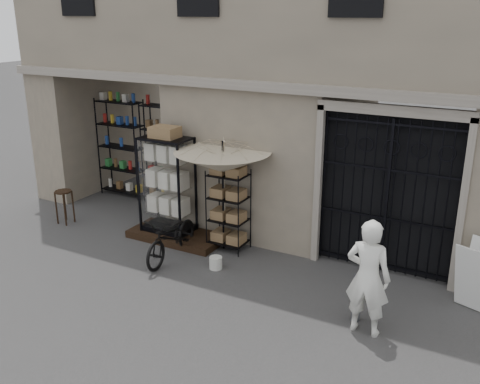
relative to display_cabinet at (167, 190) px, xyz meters
The scene contains 15 objects.
ground 3.23m from the display_cabinet, 31.27° to the right, with size 80.00×80.00×0.00m, color black.
main_building 4.96m from the display_cabinet, 42.69° to the left, with size 14.00×4.00×9.00m, color gray.
shop_recess 2.29m from the display_cabinet, 147.26° to the left, with size 3.00×1.70×3.00m, color black.
shop_shelving 2.59m from the display_cabinet, 138.50° to the left, with size 2.70×0.50×2.50m, color black.
iron_gate 4.44m from the display_cabinet, ahead, with size 2.50×0.21×3.00m.
step_platform 1.00m from the display_cabinet, 10.01° to the right, with size 2.00×0.90×0.15m, color black.
display_cabinet is the anchor object (origin of this frame).
wire_rack 1.43m from the display_cabinet, ahead, with size 0.79×0.62×1.65m.
market_umbrella 1.58m from the display_cabinet, ahead, with size 1.71×1.74×2.67m.
white_bucket 2.05m from the display_cabinet, 26.22° to the right, with size 0.24×0.24×0.23m, color beige.
bicycle 1.50m from the display_cabinet, 50.75° to the right, with size 0.60×0.91×1.72m, color black.
wooden_stool 2.63m from the display_cabinet, 169.30° to the right, with size 0.44×0.44×0.77m.
steel_bollard 4.68m from the display_cabinet, 16.24° to the right, with size 0.14×0.14×0.78m, color slate.
shopkeeper 5.00m from the display_cabinet, 18.17° to the right, with size 0.66×1.80×0.43m, color white.
easel_sign 6.01m from the display_cabinet, ahead, with size 0.69×0.74×1.10m.
Camera 1 is at (3.69, -6.90, 4.56)m, focal length 40.00 mm.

